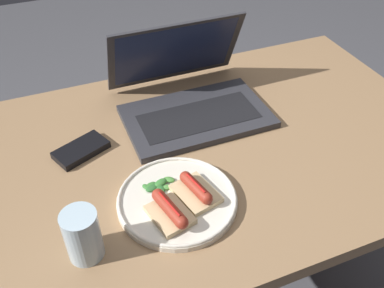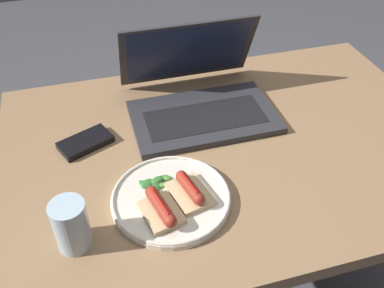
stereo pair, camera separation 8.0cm
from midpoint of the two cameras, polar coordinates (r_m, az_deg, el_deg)
The scene contains 8 objects.
desk at distance 1.13m, azimuth 7.16°, elevation -2.40°, with size 1.14×0.79×0.71m.
laptop at distance 1.16m, azimuth 2.89°, elevation 6.16°, with size 0.38×0.32×0.22m.
plate at distance 0.92m, azimuth -0.34°, elevation -7.35°, with size 0.26×0.26×0.02m.
sausage_toast_left at distance 0.91m, azimuth 2.23°, elevation -6.32°, with size 0.10×0.12×0.04m.
sausage_toast_middle at distance 0.88m, azimuth -1.56°, elevation -8.76°, with size 0.09×0.11×0.04m.
salad_pile at distance 0.94m, azimuth -2.56°, elevation -5.34°, with size 0.08×0.07×0.01m.
drinking_glass at distance 0.84m, azimuth -13.18°, elevation -10.62°, with size 0.07×0.07×0.11m.
external_drive at distance 1.08m, azimuth -11.98°, elevation 0.16°, with size 0.14×0.11×0.02m.
Camera 2 is at (-0.32, -0.76, 1.41)m, focal length 40.00 mm.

